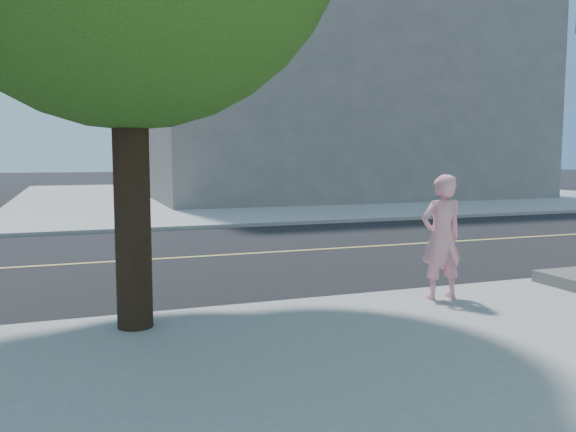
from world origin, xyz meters
name	(u,v)px	position (x,y,z in m)	size (l,w,h in m)	color
sidewalk_ne	(311,194)	(13.50, 21.50, 0.06)	(29.00, 25.00, 0.12)	#9E9E9D
filler_ne	(317,60)	(14.00, 22.00, 7.12)	(18.00, 16.00, 14.00)	slate
man_on_phone	(441,237)	(6.38, -0.66, 0.98)	(0.63, 0.41, 1.73)	pink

